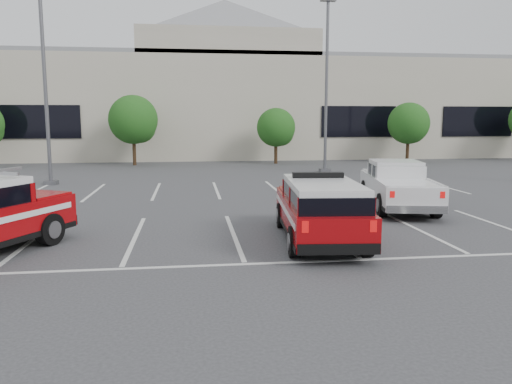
{
  "coord_description": "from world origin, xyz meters",
  "views": [
    {
      "loc": [
        -1.18,
        -13.54,
        3.21
      ],
      "look_at": [
        0.76,
        1.04,
        1.05
      ],
      "focal_mm": 35.0,
      "sensor_mm": 36.0,
      "label": 1
    }
  ],
  "objects_px": {
    "white_pickup": "(397,190)",
    "fire_chief_suv": "(320,214)",
    "tree_mid_right": "(277,129)",
    "tree_right": "(409,125)",
    "tree_mid_left": "(135,121)",
    "convention_building": "(204,102)",
    "light_pole_mid": "(326,85)",
    "light_pole_left": "(45,77)"
  },
  "relations": [
    {
      "from": "tree_right",
      "to": "fire_chief_suv",
      "type": "height_order",
      "value": "tree_right"
    },
    {
      "from": "tree_mid_right",
      "to": "white_pickup",
      "type": "relative_size",
      "value": 0.69
    },
    {
      "from": "tree_mid_left",
      "to": "convention_building",
      "type": "bearing_deg",
      "value": 62.6
    },
    {
      "from": "convention_building",
      "to": "tree_right",
      "type": "bearing_deg",
      "value": -33.37
    },
    {
      "from": "fire_chief_suv",
      "to": "convention_building",
      "type": "bearing_deg",
      "value": 98.65
    },
    {
      "from": "convention_building",
      "to": "tree_right",
      "type": "height_order",
      "value": "convention_building"
    },
    {
      "from": "tree_mid_right",
      "to": "fire_chief_suv",
      "type": "height_order",
      "value": "tree_mid_right"
    },
    {
      "from": "convention_building",
      "to": "fire_chief_suv",
      "type": "height_order",
      "value": "convention_building"
    },
    {
      "from": "tree_right",
      "to": "fire_chief_suv",
      "type": "xyz_separation_m",
      "value": [
        -12.9,
        -23.02,
        -2.04
      ]
    },
    {
      "from": "tree_mid_left",
      "to": "tree_right",
      "type": "distance_m",
      "value": 20.0
    },
    {
      "from": "tree_mid_right",
      "to": "tree_right",
      "type": "xyz_separation_m",
      "value": [
        10.0,
        0.0,
        0.27
      ]
    },
    {
      "from": "light_pole_left",
      "to": "fire_chief_suv",
      "type": "relative_size",
      "value": 1.96
    },
    {
      "from": "tree_right",
      "to": "light_pole_mid",
      "type": "bearing_deg",
      "value": -143.23
    },
    {
      "from": "tree_mid_right",
      "to": "light_pole_left",
      "type": "height_order",
      "value": "light_pole_left"
    },
    {
      "from": "light_pole_left",
      "to": "light_pole_mid",
      "type": "bearing_deg",
      "value": 14.93
    },
    {
      "from": "white_pickup",
      "to": "fire_chief_suv",
      "type": "bearing_deg",
      "value": -120.95
    },
    {
      "from": "tree_mid_right",
      "to": "white_pickup",
      "type": "distance_m",
      "value": 18.65
    },
    {
      "from": "fire_chief_suv",
      "to": "light_pole_mid",
      "type": "bearing_deg",
      "value": 79.33
    },
    {
      "from": "tree_mid_left",
      "to": "white_pickup",
      "type": "height_order",
      "value": "tree_mid_left"
    },
    {
      "from": "tree_right",
      "to": "light_pole_mid",
      "type": "xyz_separation_m",
      "value": [
        -8.09,
        -6.05,
        2.41
      ]
    },
    {
      "from": "light_pole_left",
      "to": "white_pickup",
      "type": "bearing_deg",
      "value": -30.7
    },
    {
      "from": "convention_building",
      "to": "tree_mid_right",
      "type": "height_order",
      "value": "convention_building"
    },
    {
      "from": "light_pole_mid",
      "to": "light_pole_left",
      "type": "bearing_deg",
      "value": -165.07
    },
    {
      "from": "convention_building",
      "to": "tree_mid_left",
      "type": "bearing_deg",
      "value": -117.4
    },
    {
      "from": "tree_mid_left",
      "to": "tree_right",
      "type": "relative_size",
      "value": 1.1
    },
    {
      "from": "light_pole_left",
      "to": "light_pole_mid",
      "type": "height_order",
      "value": "same"
    },
    {
      "from": "fire_chief_suv",
      "to": "white_pickup",
      "type": "height_order",
      "value": "fire_chief_suv"
    },
    {
      "from": "light_pole_mid",
      "to": "white_pickup",
      "type": "bearing_deg",
      "value": -93.35
    },
    {
      "from": "tree_mid_right",
      "to": "light_pole_mid",
      "type": "distance_m",
      "value": 6.88
    },
    {
      "from": "tree_mid_right",
      "to": "tree_right",
      "type": "bearing_deg",
      "value": 0.0
    },
    {
      "from": "tree_mid_left",
      "to": "tree_mid_right",
      "type": "bearing_deg",
      "value": -0.0
    },
    {
      "from": "fire_chief_suv",
      "to": "tree_right",
      "type": "bearing_deg",
      "value": 65.87
    },
    {
      "from": "tree_mid_right",
      "to": "light_pole_mid",
      "type": "relative_size",
      "value": 0.39
    },
    {
      "from": "tree_right",
      "to": "tree_mid_left",
      "type": "bearing_deg",
      "value": 180.0
    },
    {
      "from": "tree_mid_left",
      "to": "white_pickup",
      "type": "relative_size",
      "value": 0.84
    },
    {
      "from": "tree_right",
      "to": "white_pickup",
      "type": "bearing_deg",
      "value": -115.47
    },
    {
      "from": "tree_mid_right",
      "to": "fire_chief_suv",
      "type": "distance_m",
      "value": 23.26
    },
    {
      "from": "light_pole_mid",
      "to": "white_pickup",
      "type": "xyz_separation_m",
      "value": [
        -0.73,
        -12.47,
        -4.51
      ]
    },
    {
      "from": "tree_mid_left",
      "to": "fire_chief_suv",
      "type": "xyz_separation_m",
      "value": [
        7.1,
        -23.02,
        -2.31
      ]
    },
    {
      "from": "tree_mid_left",
      "to": "fire_chief_suv",
      "type": "bearing_deg",
      "value": -72.84
    },
    {
      "from": "tree_right",
      "to": "light_pole_mid",
      "type": "relative_size",
      "value": 0.43
    },
    {
      "from": "tree_mid_right",
      "to": "white_pickup",
      "type": "bearing_deg",
      "value": -86.36
    }
  ]
}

